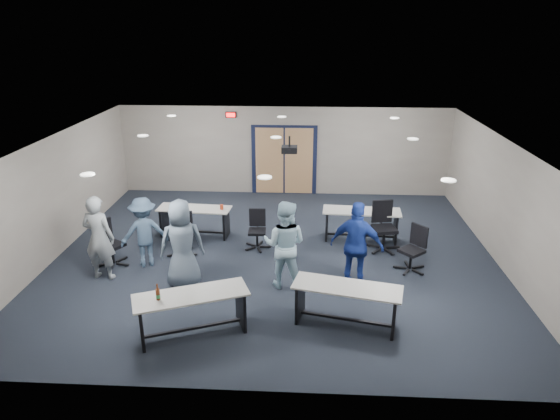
# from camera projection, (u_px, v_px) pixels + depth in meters

# --- Properties ---
(floor) EXTENTS (10.00, 10.00, 0.00)m
(floor) POSITION_uv_depth(u_px,v_px,m) (275.00, 256.00, 11.53)
(floor) COLOR #1B222C
(floor) RESTS_ON ground
(back_wall) EXTENTS (10.00, 0.04, 2.70)m
(back_wall) POSITION_uv_depth(u_px,v_px,m) (284.00, 151.00, 15.24)
(back_wall) COLOR gray
(back_wall) RESTS_ON floor
(front_wall) EXTENTS (10.00, 0.04, 2.70)m
(front_wall) POSITION_uv_depth(u_px,v_px,m) (254.00, 312.00, 6.85)
(front_wall) COLOR gray
(front_wall) RESTS_ON floor
(left_wall) EXTENTS (0.04, 9.00, 2.70)m
(left_wall) POSITION_uv_depth(u_px,v_px,m) (55.00, 197.00, 11.30)
(left_wall) COLOR gray
(left_wall) RESTS_ON floor
(right_wall) EXTENTS (0.04, 9.00, 2.70)m
(right_wall) POSITION_uv_depth(u_px,v_px,m) (505.00, 205.00, 10.79)
(right_wall) COLOR gray
(right_wall) RESTS_ON floor
(ceiling) EXTENTS (10.00, 9.00, 0.04)m
(ceiling) POSITION_uv_depth(u_px,v_px,m) (274.00, 141.00, 10.57)
(ceiling) COLOR white
(ceiling) RESTS_ON back_wall
(double_door) EXTENTS (2.00, 0.07, 2.20)m
(double_door) POSITION_uv_depth(u_px,v_px,m) (284.00, 161.00, 15.32)
(double_door) COLOR black
(double_door) RESTS_ON back_wall
(exit_sign) EXTENTS (0.32, 0.07, 0.18)m
(exit_sign) POSITION_uv_depth(u_px,v_px,m) (231.00, 115.00, 14.88)
(exit_sign) COLOR black
(exit_sign) RESTS_ON back_wall
(ceiling_projector) EXTENTS (0.35, 0.32, 0.37)m
(ceiling_projector) POSITION_uv_depth(u_px,v_px,m) (289.00, 149.00, 11.12)
(ceiling_projector) COLOR black
(ceiling_projector) RESTS_ON ceiling
(ceiling_can_lights) EXTENTS (6.24, 5.74, 0.02)m
(ceiling_can_lights) POSITION_uv_depth(u_px,v_px,m) (275.00, 140.00, 10.81)
(ceiling_can_lights) COLOR white
(ceiling_can_lights) RESTS_ON ceiling
(table_front_left) EXTENTS (2.03, 1.31, 1.07)m
(table_front_left) POSITION_uv_depth(u_px,v_px,m) (191.00, 307.00, 8.48)
(table_front_left) COLOR #A6A59D
(table_front_left) RESTS_ON floor
(table_front_right) EXTENTS (1.98, 1.04, 0.77)m
(table_front_right) POSITION_uv_depth(u_px,v_px,m) (347.00, 299.00, 8.76)
(table_front_right) COLOR #A6A59D
(table_front_right) RESTS_ON floor
(table_back_left) EXTENTS (1.85, 0.74, 0.85)m
(table_back_left) POSITION_uv_depth(u_px,v_px,m) (195.00, 217.00, 12.46)
(table_back_left) COLOR #A6A59D
(table_back_left) RESTS_ON floor
(table_back_right) EXTENTS (1.92, 0.76, 0.76)m
(table_back_right) POSITION_uv_depth(u_px,v_px,m) (361.00, 220.00, 12.22)
(table_back_right) COLOR #A6A59D
(table_back_right) RESTS_ON floor
(chair_back_a) EXTENTS (0.72, 0.72, 1.02)m
(chair_back_a) POSITION_uv_depth(u_px,v_px,m) (181.00, 235.00, 11.40)
(chair_back_a) COLOR black
(chair_back_a) RESTS_ON floor
(chair_back_b) EXTENTS (0.61, 0.61, 0.93)m
(chair_back_b) POSITION_uv_depth(u_px,v_px,m) (257.00, 230.00, 11.76)
(chair_back_b) COLOR black
(chair_back_b) RESTS_ON floor
(chair_back_d) EXTENTS (0.86, 0.86, 1.16)m
(chair_back_d) POSITION_uv_depth(u_px,v_px,m) (385.00, 227.00, 11.63)
(chair_back_d) COLOR black
(chair_back_d) RESTS_ON floor
(chair_loose_left) EXTENTS (0.88, 0.88, 1.03)m
(chair_loose_left) POSITION_uv_depth(u_px,v_px,m) (111.00, 244.00, 10.92)
(chair_loose_left) COLOR black
(chair_loose_left) RESTS_ON floor
(chair_loose_right) EXTENTS (0.90, 0.90, 1.01)m
(chair_loose_right) POSITION_uv_depth(u_px,v_px,m) (412.00, 249.00, 10.69)
(chair_loose_right) COLOR black
(chair_loose_right) RESTS_ON floor
(person_gray) EXTENTS (0.72, 0.52, 1.83)m
(person_gray) POSITION_uv_depth(u_px,v_px,m) (99.00, 238.00, 10.24)
(person_gray) COLOR #8E979B
(person_gray) RESTS_ON floor
(person_plaid) EXTENTS (1.02, 0.81, 1.83)m
(person_plaid) POSITION_uv_depth(u_px,v_px,m) (182.00, 244.00, 9.98)
(person_plaid) COLOR slate
(person_plaid) RESTS_ON floor
(person_lightblue) EXTENTS (1.01, 0.86, 1.83)m
(person_lightblue) POSITION_uv_depth(u_px,v_px,m) (285.00, 245.00, 9.94)
(person_lightblue) COLOR #B2DBEC
(person_lightblue) RESTS_ON floor
(person_navy) EXTENTS (1.16, 0.75, 1.83)m
(person_navy) POSITION_uv_depth(u_px,v_px,m) (357.00, 246.00, 9.88)
(person_navy) COLOR navy
(person_navy) RESTS_ON floor
(person_back) EXTENTS (1.17, 0.94, 1.58)m
(person_back) POSITION_uv_depth(u_px,v_px,m) (144.00, 232.00, 10.84)
(person_back) COLOR #425C78
(person_back) RESTS_ON floor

